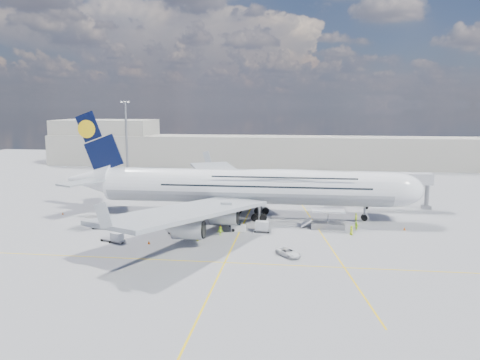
# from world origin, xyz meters

# --- Properties ---
(ground) EXTENTS (300.00, 300.00, 0.00)m
(ground) POSITION_xyz_m (0.00, 0.00, 0.00)
(ground) COLOR gray
(ground) RESTS_ON ground
(taxi_line_main) EXTENTS (0.25, 220.00, 0.01)m
(taxi_line_main) POSITION_xyz_m (0.00, 0.00, 0.01)
(taxi_line_main) COLOR yellow
(taxi_line_main) RESTS_ON ground
(taxi_line_cross) EXTENTS (120.00, 0.25, 0.01)m
(taxi_line_cross) POSITION_xyz_m (0.00, -20.00, 0.01)
(taxi_line_cross) COLOR yellow
(taxi_line_cross) RESTS_ON ground
(taxi_line_diag) EXTENTS (14.16, 99.06, 0.01)m
(taxi_line_diag) POSITION_xyz_m (14.00, 10.00, 0.01)
(taxi_line_diag) COLOR yellow
(taxi_line_diag) RESTS_ON ground
(airliner) EXTENTS (77.26, 79.15, 23.71)m
(airliner) POSITION_xyz_m (0.26, 10.00, 6.87)
(airliner) COLOR white
(airliner) RESTS_ON ground
(jet_bridge) EXTENTS (18.80, 12.10, 8.50)m
(jet_bridge) POSITION_xyz_m (29.81, 20.94, 6.85)
(jet_bridge) COLOR #B7B7BC
(jet_bridge) RESTS_ON ground
(cargo_loader) EXTENTS (8.53, 3.20, 3.67)m
(cargo_loader) POSITION_xyz_m (16.82, 2.89, 1.25)
(cargo_loader) COLOR silver
(cargo_loader) RESTS_ON ground
(light_mast) EXTENTS (3.00, 0.70, 25.50)m
(light_mast) POSITION_xyz_m (-40.00, 45.00, 13.21)
(light_mast) COLOR gray
(light_mast) RESTS_ON ground
(terminal) EXTENTS (180.00, 16.00, 12.00)m
(terminal) POSITION_xyz_m (0.00, 95.00, 6.00)
(terminal) COLOR #B2AD9E
(terminal) RESTS_ON ground
(hangar) EXTENTS (40.00, 22.00, 18.00)m
(hangar) POSITION_xyz_m (-70.00, 100.00, 9.00)
(hangar) COLOR #B2AD9E
(hangar) RESTS_ON ground
(tree_line) EXTENTS (160.00, 6.00, 8.00)m
(tree_line) POSITION_xyz_m (40.00, 140.00, 4.00)
(tree_line) COLOR #193814
(tree_line) RESTS_ON ground
(dolly_row_a) EXTENTS (3.20, 2.13, 0.43)m
(dolly_row_a) POSITION_xyz_m (-22.49, -11.01, 0.33)
(dolly_row_a) COLOR gray
(dolly_row_a) RESTS_ON ground
(dolly_row_b) EXTENTS (3.21, 2.56, 1.80)m
(dolly_row_b) POSITION_xyz_m (-20.65, -11.91, 0.97)
(dolly_row_b) COLOR gray
(dolly_row_b) RESTS_ON ground
(dolly_row_c) EXTENTS (3.34, 2.20, 1.95)m
(dolly_row_c) POSITION_xyz_m (-11.92, -4.38, 1.05)
(dolly_row_c) COLOR gray
(dolly_row_c) RESTS_ON ground
(dolly_back) EXTENTS (3.52, 2.14, 0.49)m
(dolly_back) POSITION_xyz_m (-27.53, -3.15, 0.38)
(dolly_back) COLOR gray
(dolly_back) RESTS_ON ground
(dolly_nose_far) EXTENTS (3.35, 1.87, 2.08)m
(dolly_nose_far) POSITION_xyz_m (4.27, -1.61, 1.12)
(dolly_nose_far) COLOR gray
(dolly_nose_far) RESTS_ON ground
(dolly_nose_near) EXTENTS (3.11, 1.97, 0.43)m
(dolly_nose_near) POSITION_xyz_m (-1.29, 2.22, 0.33)
(dolly_nose_near) COLOR gray
(dolly_nose_near) RESTS_ON ground
(baggage_tug) EXTENTS (2.77, 1.45, 1.67)m
(baggage_tug) POSITION_xyz_m (-0.24, -1.71, 0.74)
(baggage_tug) COLOR silver
(baggage_tug) RESTS_ON ground
(catering_truck_inner) EXTENTS (6.68, 3.97, 3.72)m
(catering_truck_inner) POSITION_xyz_m (-2.90, 31.59, 1.76)
(catering_truck_inner) COLOR gray
(catering_truck_inner) RESTS_ON ground
(catering_truck_outer) EXTENTS (6.03, 3.09, 3.44)m
(catering_truck_outer) POSITION_xyz_m (-17.53, 40.10, 1.60)
(catering_truck_outer) COLOR gray
(catering_truck_outer) RESTS_ON ground
(service_van) EXTENTS (4.68, 4.96, 1.30)m
(service_van) POSITION_xyz_m (9.71, -15.76, 0.65)
(service_van) COLOR white
(service_van) RESTS_ON ground
(crew_nose) EXTENTS (0.82, 0.81, 1.91)m
(crew_nose) POSITION_xyz_m (23.15, 8.54, 0.95)
(crew_nose) COLOR #B8E217
(crew_nose) RESTS_ON ground
(crew_loader) EXTENTS (1.03, 1.09, 1.79)m
(crew_loader) POSITION_xyz_m (22.35, 1.45, 0.90)
(crew_loader) COLOR #C0FF1A
(crew_loader) RESTS_ON ground
(crew_wing) EXTENTS (0.55, 1.08, 1.76)m
(crew_wing) POSITION_xyz_m (-6.73, -9.11, 0.88)
(crew_wing) COLOR #C1DF17
(crew_wing) RESTS_ON ground
(crew_van) EXTENTS (0.87, 1.03, 1.79)m
(crew_van) POSITION_xyz_m (21.14, -1.60, 0.89)
(crew_van) COLOR #D5F91A
(crew_van) RESTS_ON ground
(crew_tug) EXTENTS (1.26, 0.91, 1.76)m
(crew_tug) POSITION_xyz_m (-3.20, -5.23, 0.88)
(crew_tug) COLOR #A3E718
(crew_tug) RESTS_ON ground
(cone_nose) EXTENTS (0.48, 0.48, 0.62)m
(cone_nose) POSITION_xyz_m (31.81, 3.18, 0.30)
(cone_nose) COLOR orange
(cone_nose) RESTS_ON ground
(cone_wing_left_inner) EXTENTS (0.40, 0.40, 0.50)m
(cone_wing_left_inner) POSITION_xyz_m (-11.31, 17.40, 0.24)
(cone_wing_left_inner) COLOR orange
(cone_wing_left_inner) RESTS_ON ground
(cone_wing_left_outer) EXTENTS (0.43, 0.43, 0.54)m
(cone_wing_left_outer) POSITION_xyz_m (-11.89, 31.20, 0.26)
(cone_wing_left_outer) COLOR orange
(cone_wing_left_outer) RESTS_ON ground
(cone_wing_right_inner) EXTENTS (0.50, 0.50, 0.63)m
(cone_wing_right_inner) POSITION_xyz_m (-4.22, 0.60, 0.30)
(cone_wing_right_inner) COLOR orange
(cone_wing_right_inner) RESTS_ON ground
(cone_wing_right_outer) EXTENTS (0.50, 0.50, 0.63)m
(cone_wing_right_outer) POSITION_xyz_m (-14.78, -12.05, 0.31)
(cone_wing_right_outer) COLOR orange
(cone_wing_right_outer) RESTS_ON ground
(cone_tail) EXTENTS (0.44, 0.44, 0.56)m
(cone_tail) POSITION_xyz_m (-40.95, 7.11, 0.27)
(cone_tail) COLOR orange
(cone_tail) RESTS_ON ground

